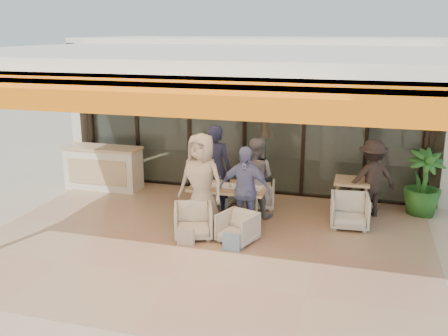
# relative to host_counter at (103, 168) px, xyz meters

# --- Properties ---
(ground) EXTENTS (70.00, 70.00, 0.00)m
(ground) POSITION_rel_host_counter_xyz_m (3.30, -2.30, -0.53)
(ground) COLOR #C6B293
(ground) RESTS_ON ground
(terrace_floor) EXTENTS (8.00, 6.00, 0.01)m
(terrace_floor) POSITION_rel_host_counter_xyz_m (3.30, -2.30, -0.53)
(terrace_floor) COLOR tan
(terrace_floor) RESTS_ON ground
(terrace_structure) EXTENTS (8.00, 6.00, 3.40)m
(terrace_structure) POSITION_rel_host_counter_xyz_m (3.30, -2.56, 2.72)
(terrace_structure) COLOR silver
(terrace_structure) RESTS_ON ground
(glass_storefront) EXTENTS (8.08, 0.10, 3.20)m
(glass_storefront) POSITION_rel_host_counter_xyz_m (3.30, 0.70, 1.07)
(glass_storefront) COLOR #9EADA3
(glass_storefront) RESTS_ON ground
(interior_block) EXTENTS (9.05, 3.62, 3.52)m
(interior_block) POSITION_rel_host_counter_xyz_m (3.31, 3.02, 1.70)
(interior_block) COLOR silver
(interior_block) RESTS_ON ground
(host_counter) EXTENTS (1.85, 0.65, 1.04)m
(host_counter) POSITION_rel_host_counter_xyz_m (0.00, 0.00, 0.00)
(host_counter) COLOR silver
(host_counter) RESTS_ON ground
(dining_table) EXTENTS (1.50, 0.90, 0.93)m
(dining_table) POSITION_rel_host_counter_xyz_m (3.45, -1.23, 0.16)
(dining_table) COLOR #DABE85
(dining_table) RESTS_ON ground
(chair_far_left) EXTENTS (0.67, 0.64, 0.59)m
(chair_far_left) POSITION_rel_host_counter_xyz_m (3.04, -0.29, -0.24)
(chair_far_left) COLOR white
(chair_far_left) RESTS_ON ground
(chair_far_right) EXTENTS (0.72, 0.69, 0.65)m
(chair_far_right) POSITION_rel_host_counter_xyz_m (3.88, -0.29, -0.21)
(chair_far_right) COLOR white
(chair_far_right) RESTS_ON ground
(chair_near_left) EXTENTS (0.86, 0.83, 0.70)m
(chair_near_left) POSITION_rel_host_counter_xyz_m (3.04, -2.19, -0.18)
(chair_near_left) COLOR white
(chair_near_left) RESTS_ON ground
(chair_near_right) EXTENTS (0.77, 0.74, 0.62)m
(chair_near_right) POSITION_rel_host_counter_xyz_m (3.88, -2.19, -0.22)
(chair_near_right) COLOR white
(chair_near_right) RESTS_ON ground
(diner_navy) EXTENTS (0.69, 0.46, 1.88)m
(diner_navy) POSITION_rel_host_counter_xyz_m (3.04, -0.79, 0.41)
(diner_navy) COLOR #191E38
(diner_navy) RESTS_ON ground
(diner_grey) EXTENTS (0.86, 0.70, 1.64)m
(diner_grey) POSITION_rel_host_counter_xyz_m (3.88, -0.79, 0.29)
(diner_grey) COLOR slate
(diner_grey) RESTS_ON ground
(diner_cream) EXTENTS (1.01, 0.76, 1.86)m
(diner_cream) POSITION_rel_host_counter_xyz_m (3.04, -1.69, 0.40)
(diner_cream) COLOR beige
(diner_cream) RESTS_ON ground
(diner_periwinkle) EXTENTS (0.99, 0.43, 1.67)m
(diner_periwinkle) POSITION_rel_host_counter_xyz_m (3.88, -1.69, 0.31)
(diner_periwinkle) COLOR #7680C4
(diner_periwinkle) RESTS_ON ground
(tote_bag_cream) EXTENTS (0.30, 0.10, 0.34)m
(tote_bag_cream) POSITION_rel_host_counter_xyz_m (3.04, -2.59, -0.36)
(tote_bag_cream) COLOR silver
(tote_bag_cream) RESTS_ON ground
(tote_bag_blue) EXTENTS (0.30, 0.10, 0.34)m
(tote_bag_blue) POSITION_rel_host_counter_xyz_m (3.88, -2.59, -0.36)
(tote_bag_blue) COLOR #99BFD8
(tote_bag_blue) RESTS_ON ground
(side_table) EXTENTS (0.70, 0.70, 0.74)m
(side_table) POSITION_rel_host_counter_xyz_m (5.78, -0.15, 0.11)
(side_table) COLOR #DABE85
(side_table) RESTS_ON ground
(side_chair) EXTENTS (0.77, 0.73, 0.73)m
(side_chair) POSITION_rel_host_counter_xyz_m (5.78, -0.90, -0.17)
(side_chair) COLOR white
(side_chair) RESTS_ON ground
(standing_woman) EXTENTS (1.20, 0.98, 1.62)m
(standing_woman) POSITION_rel_host_counter_xyz_m (6.15, -0.16, 0.28)
(standing_woman) COLOR black
(standing_woman) RESTS_ON ground
(potted_palm) EXTENTS (0.98, 0.98, 1.38)m
(potted_palm) POSITION_rel_host_counter_xyz_m (7.18, 0.22, 0.16)
(potted_palm) COLOR #1E5919
(potted_palm) RESTS_ON ground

